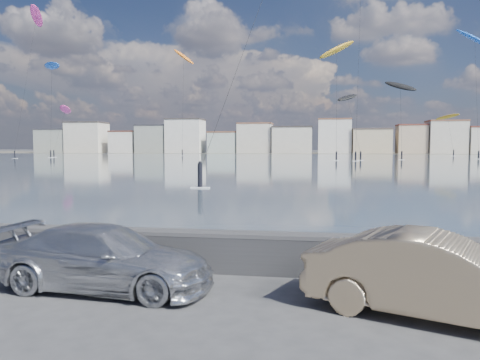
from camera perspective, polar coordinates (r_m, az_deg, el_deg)
name	(u,v)px	position (r m, az deg, el deg)	size (l,w,h in m)	color
ground	(156,309)	(9.42, -10.23, -15.21)	(700.00, 700.00, 0.00)	#333335
bay_water	(300,160)	(99.97, 7.32, 2.38)	(500.00, 177.00, 0.00)	#354A56
far_shore_strip	(307,153)	(208.42, 8.22, 3.30)	(500.00, 60.00, 0.00)	#4C473D
seawall	(192,248)	(11.75, -5.88, -8.31)	(400.00, 0.36, 1.08)	#28282B
far_buildings	(310,139)	(194.41, 8.57, 5.00)	(240.79, 13.26, 14.60)	gray
car_silver	(105,258)	(10.70, -16.10, -9.08)	(1.94, 4.77, 1.38)	silver
car_champagne	(436,276)	(9.32, 22.78, -10.75)	(1.62, 4.65, 1.53)	tan
kitesurfer_0	(337,51)	(111.31, 11.72, 15.20)	(9.42, 13.42, 27.90)	#BF8C19
kitesurfer_1	(65,110)	(149.81, -20.52, 8.00)	(7.14, 18.15, 15.33)	#E5338C
kitesurfer_2	(52,67)	(139.31, -21.97, 12.71)	(9.47, 10.82, 25.96)	blue
kitesurfer_4	(36,18)	(143.14, -23.59, 17.66)	(5.07, 18.17, 40.52)	#E5338C
kitesurfer_8	(448,117)	(166.60, 23.97, 6.98)	(7.35, 14.59, 13.76)	#BF8C19
kitesurfer_11	(184,58)	(156.77, -6.89, 14.60)	(9.01, 12.32, 35.09)	orange
kitesurfer_14	(347,98)	(112.33, 12.97, 9.66)	(6.46, 13.89, 15.79)	black
kitesurfer_17	(400,87)	(118.99, 18.96, 10.67)	(8.04, 12.85, 19.45)	black
kitesurfer_18	(475,40)	(140.40, 26.71, 15.02)	(10.19, 17.94, 34.28)	blue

